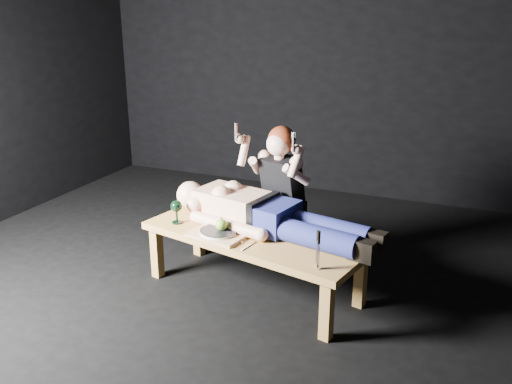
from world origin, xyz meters
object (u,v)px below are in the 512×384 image
Objects in this scene: kneeling_woman at (287,195)px; serving_tray at (218,234)px; goblet at (177,212)px; table at (253,263)px; lying_man at (270,211)px; carving_knife at (318,250)px.

kneeling_woman is 0.71m from serving_tray.
goblet is (-0.39, 0.09, 0.08)m from serving_tray.
lying_man reaches higher than table.
lying_man is 0.70m from goblet.
kneeling_woman is at bearing 38.66° from goblet.
carving_knife is at bearing -15.50° from serving_tray.
carving_knife reaches higher than table.
table is 6.42× the size of carving_knife.
serving_tray is 1.53× the size of carving_knife.
lying_man is at bearing 40.32° from serving_tray.
table is 0.34m from serving_tray.
table is 0.76m from carving_knife.
carving_knife reaches higher than goblet.
serving_tray is at bearing -98.27° from kneeling_woman.
goblet is at bearing 166.46° from serving_tray.
kneeling_woman is 0.87m from goblet.
carving_knife is (1.18, -0.31, 0.04)m from goblet.
serving_tray is (-0.21, -0.13, 0.24)m from table.
lying_man is 4.49× the size of serving_tray.
lying_man reaches higher than serving_tray.
goblet is 1.23m from carving_knife.
lying_man is at bearing 148.99° from carving_knife.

